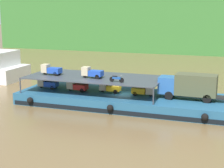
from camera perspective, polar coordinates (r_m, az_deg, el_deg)
ground_plane at (r=45.39m, az=1.60°, el=-3.45°), size 400.00×400.00×0.00m
cargo_barge at (r=45.17m, az=1.60°, el=-2.54°), size 26.83×9.26×1.50m
covered_lorry at (r=42.96m, az=12.43°, el=-0.24°), size 7.90×2.47×3.10m
cargo_rack at (r=45.86m, az=-2.91°, el=1.11°), size 17.63×7.83×2.00m
mini_truck_lower_stern at (r=48.85m, az=-10.42°, el=0.11°), size 2.76×1.23×1.38m
mini_truck_lower_aft at (r=46.59m, az=-5.71°, el=-0.32°), size 2.77×1.25×1.38m
mini_truck_lower_mid at (r=45.61m, az=-0.38°, el=-0.53°), size 2.75×1.22×1.38m
mini_truck_lower_fore at (r=44.16m, az=5.10°, el=-1.00°), size 2.78×1.27×1.38m
mini_truck_upper_stern at (r=47.74m, az=-9.87°, el=2.30°), size 2.79×1.29×1.38m
mini_truck_upper_mid at (r=44.99m, az=-3.27°, el=1.87°), size 2.78×1.26×1.38m
motorcycle_upper_port at (r=42.29m, az=0.74°, el=0.88°), size 1.90×0.55×0.87m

